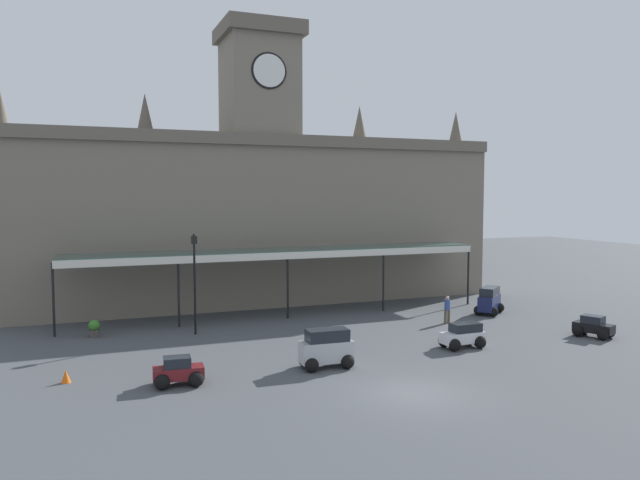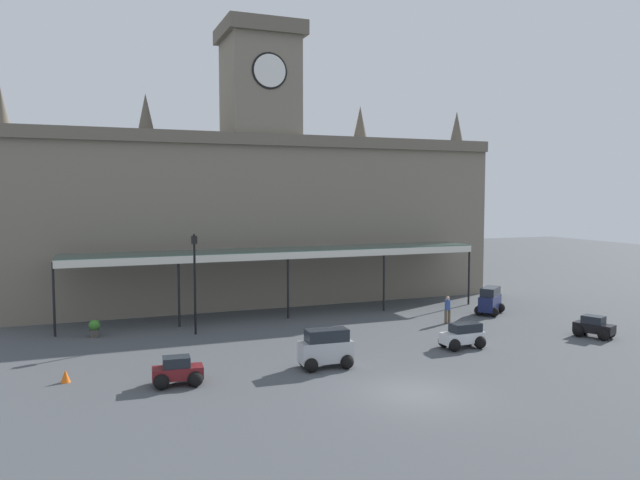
# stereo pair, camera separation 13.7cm
# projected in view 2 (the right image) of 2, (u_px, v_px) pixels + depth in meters

# --- Properties ---
(ground_plane) EXTENTS (140.00, 140.00, 0.00)m
(ground_plane) POSITION_uv_depth(u_px,v_px,m) (414.00, 394.00, 24.10)
(ground_plane) COLOR #474A4E
(station_building) EXTENTS (35.02, 5.58, 19.73)m
(station_building) POSITION_uv_depth(u_px,v_px,m) (261.00, 209.00, 43.94)
(station_building) COLOR slate
(station_building) RESTS_ON ground
(entrance_canopy) EXTENTS (27.33, 3.26, 4.30)m
(entrance_canopy) POSITION_uv_depth(u_px,v_px,m) (282.00, 252.00, 39.59)
(entrance_canopy) COLOR #38564C
(entrance_canopy) RESTS_ON ground
(car_navy_van) EXTENTS (2.56, 2.45, 1.77)m
(car_navy_van) POSITION_uv_depth(u_px,v_px,m) (490.00, 302.00, 40.13)
(car_navy_van) COLOR #19214C
(car_navy_van) RESTS_ON ground
(car_white_estate) EXTENTS (2.26, 1.56, 1.27)m
(car_white_estate) POSITION_uv_depth(u_px,v_px,m) (463.00, 337.00, 31.25)
(car_white_estate) COLOR silver
(car_white_estate) RESTS_ON ground
(car_black_sedan) EXTENTS (1.98, 2.23, 1.19)m
(car_black_sedan) POSITION_uv_depth(u_px,v_px,m) (594.00, 328.00, 33.59)
(car_black_sedan) COLOR black
(car_black_sedan) RESTS_ON ground
(car_maroon_sedan) EXTENTS (2.12, 1.63, 1.19)m
(car_maroon_sedan) POSITION_uv_depth(u_px,v_px,m) (178.00, 373.00, 25.15)
(car_maroon_sedan) COLOR maroon
(car_maroon_sedan) RESTS_ON ground
(car_silver_van) EXTENTS (2.44, 1.67, 1.77)m
(car_silver_van) POSITION_uv_depth(u_px,v_px,m) (326.00, 350.00, 27.65)
(car_silver_van) COLOR #B2B5BA
(car_silver_van) RESTS_ON ground
(pedestrian_crossing_forecourt) EXTENTS (0.39, 0.34, 1.67)m
(pedestrian_crossing_forecourt) POSITION_uv_depth(u_px,v_px,m) (448.00, 309.00, 37.21)
(pedestrian_crossing_forecourt) COLOR brown
(pedestrian_crossing_forecourt) RESTS_ON ground
(victorian_lamppost) EXTENTS (0.30, 0.30, 5.68)m
(victorian_lamppost) POSITION_uv_depth(u_px,v_px,m) (195.00, 273.00, 34.10)
(victorian_lamppost) COLOR black
(victorian_lamppost) RESTS_ON ground
(traffic_cone) EXTENTS (0.40, 0.40, 0.55)m
(traffic_cone) POSITION_uv_depth(u_px,v_px,m) (65.00, 376.00, 25.52)
(traffic_cone) COLOR orange
(traffic_cone) RESTS_ON ground
(planter_by_canopy) EXTENTS (0.60, 0.60, 0.96)m
(planter_by_canopy) POSITION_uv_depth(u_px,v_px,m) (95.00, 328.00, 33.65)
(planter_by_canopy) COLOR #47423D
(planter_by_canopy) RESTS_ON ground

